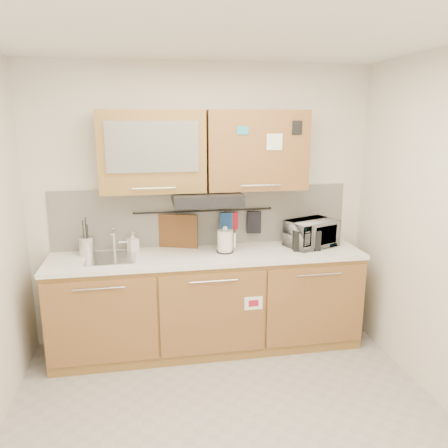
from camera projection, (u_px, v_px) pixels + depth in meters
name	position (u px, v px, depth m)	size (l,w,h in m)	color
floor	(233.00, 432.00, 3.01)	(3.20, 3.20, 0.00)	#9E9993
ceiling	(236.00, 26.00, 2.40)	(3.20, 3.20, 0.00)	white
wall_back	(203.00, 206.00, 4.14)	(3.20, 3.20, 0.00)	silver
base_cabinet	(208.00, 306.00, 4.06)	(2.80, 0.64, 0.88)	#A67C3B
countertop	(208.00, 256.00, 3.94)	(2.82, 0.62, 0.04)	white
backsplash	(203.00, 216.00, 4.15)	(2.80, 0.02, 0.56)	silver
upper_cabinets	(204.00, 151.00, 3.84)	(1.82, 0.37, 0.70)	#A67C3B
range_hood	(207.00, 198.00, 3.87)	(0.60, 0.46, 0.10)	black
sink	(111.00, 258.00, 3.80)	(0.42, 0.40, 0.26)	silver
utensil_rail	(204.00, 211.00, 4.10)	(0.02, 0.02, 1.30)	black
utensil_crock	(87.00, 246.00, 3.87)	(0.17, 0.17, 0.34)	silver
kettle	(225.00, 242.00, 3.96)	(0.18, 0.16, 0.25)	silver
toaster	(306.00, 239.00, 4.04)	(0.26, 0.17, 0.19)	black
microwave	(311.00, 233.00, 4.14)	(0.46, 0.31, 0.25)	#999999
soap_bottle	(133.00, 242.00, 3.97)	(0.08, 0.09, 0.19)	#999999
cutting_board	(178.00, 239.00, 4.10)	(0.38, 0.03, 0.47)	brown
oven_mitt	(226.00, 223.00, 4.15)	(0.12, 0.03, 0.20)	#1E488C
dark_pouch	(254.00, 222.00, 4.20)	(0.13, 0.04, 0.21)	black
pot_holder	(231.00, 221.00, 4.15)	(0.13, 0.02, 0.17)	#AF1727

